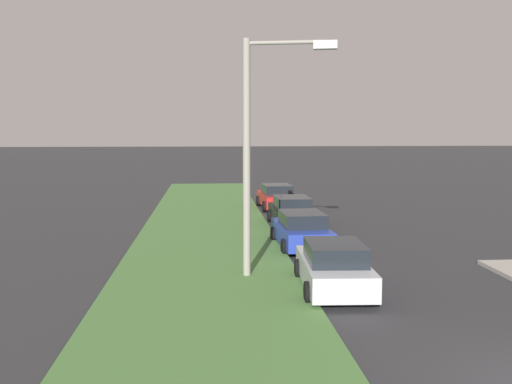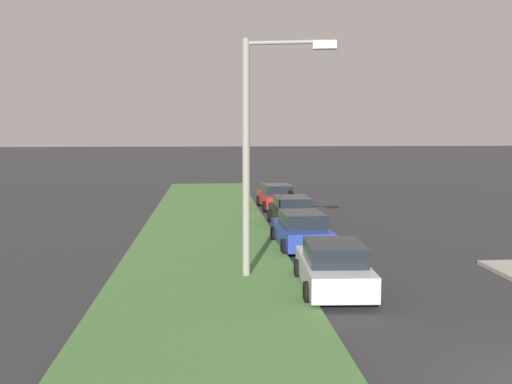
# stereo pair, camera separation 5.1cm
# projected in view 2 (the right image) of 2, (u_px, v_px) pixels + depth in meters

# --- Properties ---
(grass_median) EXTENTS (60.00, 6.00, 0.12)m
(grass_median) POSITION_uv_depth(u_px,v_px,m) (206.00, 268.00, 19.68)
(grass_median) COLOR #477238
(grass_median) RESTS_ON ground
(parked_car_silver) EXTENTS (4.39, 2.19, 1.47)m
(parked_car_silver) POSITION_uv_depth(u_px,v_px,m) (333.00, 267.00, 17.00)
(parked_car_silver) COLOR #B2B5BA
(parked_car_silver) RESTS_ON ground
(parked_car_blue) EXTENTS (4.37, 2.15, 1.47)m
(parked_car_blue) POSITION_uv_depth(u_px,v_px,m) (301.00, 230.00, 23.17)
(parked_car_blue) COLOR #23389E
(parked_car_blue) RESTS_ON ground
(parked_car_black) EXTENTS (4.33, 2.07, 1.47)m
(parked_car_black) POSITION_uv_depth(u_px,v_px,m) (292.00, 212.00, 28.38)
(parked_car_black) COLOR black
(parked_car_black) RESTS_ON ground
(parked_car_red) EXTENTS (4.38, 2.18, 1.47)m
(parked_car_red) POSITION_uv_depth(u_px,v_px,m) (277.00, 197.00, 34.58)
(parked_car_red) COLOR red
(parked_car_red) RESTS_ON ground
(streetlight) EXTENTS (0.90, 2.84, 7.50)m
(streetlight) POSITION_uv_depth(u_px,v_px,m) (257.00, 141.00, 17.96)
(streetlight) COLOR gray
(streetlight) RESTS_ON ground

